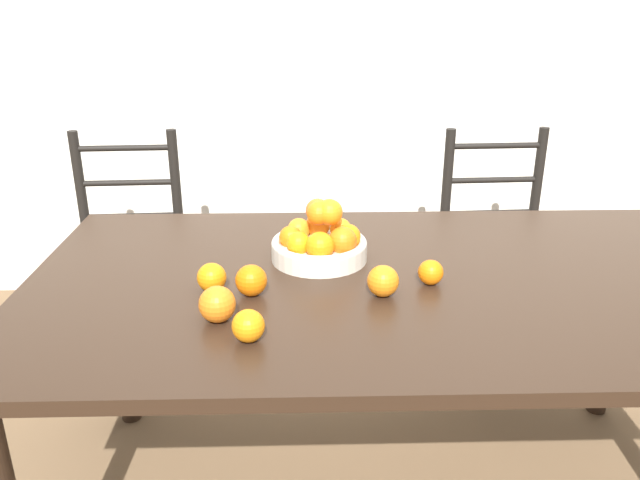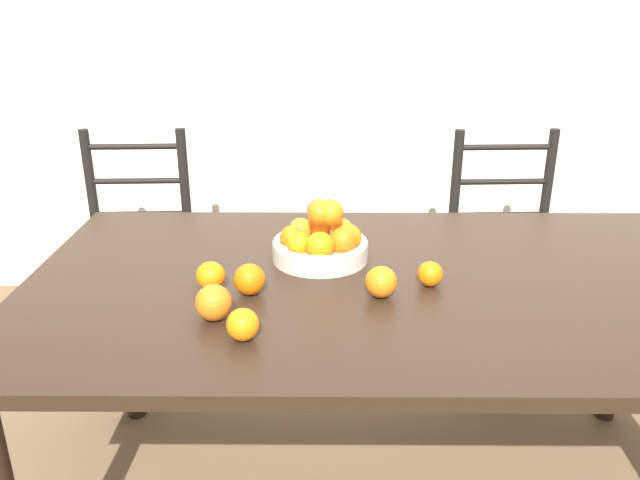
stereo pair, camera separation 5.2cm
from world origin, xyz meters
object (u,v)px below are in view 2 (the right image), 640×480
at_px(orange_loose_3, 214,303).
at_px(orange_loose_4, 211,276).
at_px(orange_loose_2, 430,274).
at_px(orange_loose_0, 381,282).
at_px(chair_left, 137,258).
at_px(orange_loose_1, 249,279).
at_px(chair_right, 505,259).
at_px(orange_loose_5, 243,325).
at_px(fruit_bowl, 321,241).

xyz_separation_m(orange_loose_3, orange_loose_4, (-0.03, 0.16, -0.01)).
distance_m(orange_loose_2, orange_loose_4, 0.55).
bearing_deg(orange_loose_0, chair_left, 133.55).
distance_m(orange_loose_0, orange_loose_1, 0.32).
height_order(orange_loose_0, orange_loose_3, orange_loose_3).
relative_size(orange_loose_0, orange_loose_3, 0.93).
bearing_deg(orange_loose_1, orange_loose_2, 6.37).
height_order(orange_loose_2, orange_loose_4, orange_loose_4).
xyz_separation_m(orange_loose_2, orange_loose_4, (-0.55, -0.02, 0.00)).
bearing_deg(orange_loose_1, orange_loose_4, 165.67).
distance_m(orange_loose_0, orange_loose_3, 0.40).
height_order(orange_loose_3, chair_left, chair_left).
distance_m(chair_left, chair_right, 1.49).
distance_m(orange_loose_1, orange_loose_5, 0.22).
relative_size(orange_loose_1, chair_left, 0.08).
height_order(fruit_bowl, orange_loose_5, fruit_bowl).
bearing_deg(fruit_bowl, chair_right, 43.96).
xyz_separation_m(fruit_bowl, orange_loose_5, (-0.16, -0.44, -0.02)).
distance_m(orange_loose_0, orange_loose_4, 0.42).
height_order(orange_loose_0, chair_right, chair_right).
bearing_deg(chair_left, orange_loose_5, -65.83).
bearing_deg(orange_loose_2, orange_loose_1, -173.63).
relative_size(fruit_bowl, orange_loose_5, 3.73).
distance_m(orange_loose_0, chair_left, 1.34).
relative_size(orange_loose_1, chair_right, 0.08).
xyz_separation_m(fruit_bowl, orange_loose_0, (0.15, -0.23, -0.02)).
bearing_deg(orange_loose_2, chair_right, 62.22).
xyz_separation_m(orange_loose_3, chair_left, (-0.51, 1.06, -0.34)).
bearing_deg(orange_loose_1, chair_right, 45.49).
relative_size(orange_loose_0, chair_right, 0.08).
xyz_separation_m(orange_loose_1, orange_loose_5, (0.01, -0.22, -0.00)).
bearing_deg(chair_right, orange_loose_5, -130.82).
distance_m(fruit_bowl, chair_left, 1.09).
xyz_separation_m(orange_loose_0, orange_loose_4, (-0.42, 0.04, -0.00)).
xyz_separation_m(orange_loose_1, chair_left, (-0.57, 0.93, -0.34)).
height_order(orange_loose_2, orange_loose_5, orange_loose_5).
distance_m(fruit_bowl, orange_loose_1, 0.28).
bearing_deg(chair_left, orange_loose_1, -61.10).
height_order(orange_loose_1, orange_loose_2, orange_loose_1).
height_order(fruit_bowl, orange_loose_0, fruit_bowl).
bearing_deg(fruit_bowl, orange_loose_1, -128.87).
bearing_deg(orange_loose_2, fruit_bowl, 148.82).
bearing_deg(orange_loose_3, chair_left, 115.62).
bearing_deg(orange_loose_2, orange_loose_5, -148.55).
xyz_separation_m(orange_loose_5, chair_left, (-0.58, 1.15, -0.34)).
bearing_deg(chair_right, orange_loose_0, -124.81).
xyz_separation_m(orange_loose_1, orange_loose_2, (0.45, 0.05, -0.01)).
bearing_deg(orange_loose_4, fruit_bowl, 34.91).
height_order(orange_loose_4, chair_left, chair_left).
height_order(fruit_bowl, orange_loose_2, fruit_bowl).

